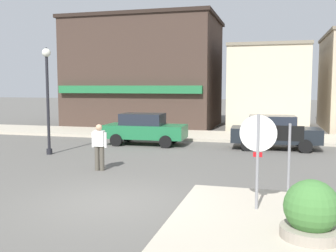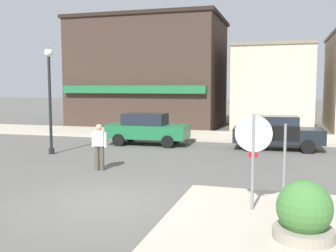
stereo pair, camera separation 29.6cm
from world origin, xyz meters
name	(u,v)px [view 1 (the left image)]	position (x,y,z in m)	size (l,w,h in m)	color
ground_plane	(112,203)	(0.00, 0.00, 0.00)	(160.00, 160.00, 0.00)	#5B5954
sidewalk_corner	(328,227)	(4.98, -0.67, 0.07)	(6.40, 4.80, 0.15)	#B7AD99
kerb_far	(204,136)	(0.00, 13.30, 0.07)	(80.00, 4.00, 0.15)	#B7AD99
stop_sign	(258,149)	(3.54, -0.04, 1.52)	(0.82, 0.07, 2.30)	gray
one_way_sign	(289,158)	(4.21, 0.01, 1.33)	(0.60, 0.06, 2.10)	gray
planter	(311,216)	(4.57, -1.52, 0.56)	(1.10, 1.10, 1.23)	gray
lamp_post	(47,85)	(-5.39, 5.82, 2.96)	(0.36, 0.36, 4.54)	black
parked_car_nearest	(145,128)	(-2.33, 9.58, 0.81)	(4.04, 1.95, 1.56)	#1E6B3D
parked_car_second	(274,132)	(3.92, 9.79, 0.81)	(4.07, 2.02, 1.56)	black
pedestrian_crossing_near	(99,146)	(-1.92, 3.40, 0.87)	(0.55, 0.23, 1.61)	#4C473D
building_corner_shop	(145,73)	(-5.36, 18.84, 3.88)	(10.68, 7.56, 7.76)	#3D2D26
building_storefront_left_near	(268,88)	(3.46, 20.04, 2.82)	(5.18, 8.11, 5.63)	beige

